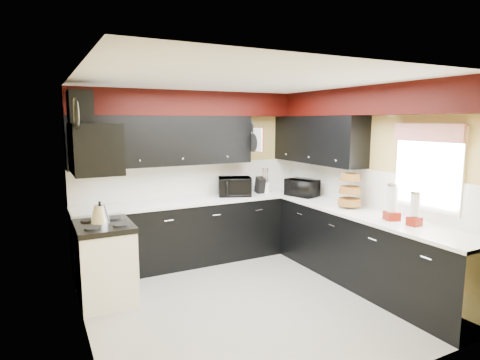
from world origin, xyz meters
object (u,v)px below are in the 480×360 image
Objects in this scene: utensil_crock at (265,187)px; kettle at (100,214)px; knife_block at (260,185)px; toaster_oven at (235,187)px; microwave at (302,188)px.

kettle is at bearing -165.11° from utensil_crock.
utensil_crock is at bearing 10.12° from knife_block.
kettle is (-2.52, -0.69, -0.05)m from knife_block.
toaster_oven reaches higher than knife_block.
microwave is 1.85× the size of knife_block.
toaster_oven reaches higher than utensil_crock.
knife_block is at bearing -175.28° from utensil_crock.
knife_block is at bearing 15.27° from kettle.
toaster_oven is at bearing 44.32° from microwave.
utensil_crock is 0.11m from knife_block.
knife_block reaches higher than kettle.
knife_block is at bearing 25.35° from microwave.
kettle is (-2.07, -0.68, -0.06)m from toaster_oven.
toaster_oven is 2.18m from kettle.
toaster_oven is at bearing -173.85° from knife_block.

